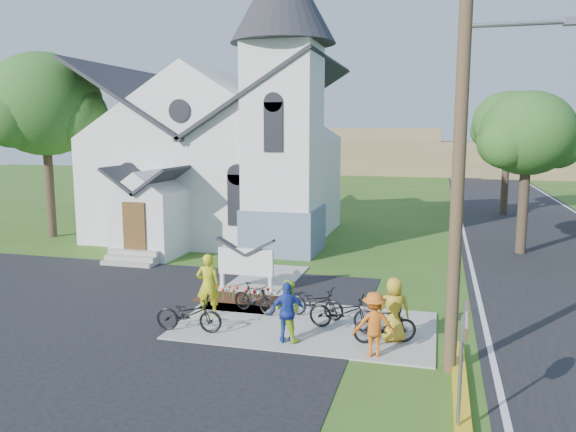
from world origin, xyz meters
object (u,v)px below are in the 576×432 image
(utility_pole, at_px, (464,129))
(cyclist_1, at_px, (288,310))
(bike_4, at_px, (343,312))
(cyclist_4, at_px, (394,310))
(bike_0, at_px, (189,314))
(church_sign, at_px, (246,262))
(bike_2, at_px, (315,302))
(bike_1, at_px, (255,298))
(cyclist_2, at_px, (288,312))
(bike_3, at_px, (385,325))
(cyclist_0, at_px, (208,285))
(cyclist_3, at_px, (374,324))
(stop_sign, at_px, (464,339))

(utility_pole, relative_size, cyclist_1, 6.30)
(bike_4, bearing_deg, cyclist_4, -102.12)
(bike_0, bearing_deg, bike_4, -77.23)
(bike_0, bearing_deg, cyclist_4, -86.40)
(bike_4, bearing_deg, church_sign, 59.83)
(church_sign, distance_m, bike_2, 3.53)
(utility_pole, distance_m, bike_2, 6.71)
(bike_1, distance_m, bike_2, 1.81)
(utility_pole, bearing_deg, cyclist_1, 169.16)
(church_sign, distance_m, utility_pole, 9.18)
(cyclist_1, distance_m, cyclist_4, 2.70)
(cyclist_2, distance_m, bike_3, 2.48)
(bike_4, bearing_deg, bike_1, 82.12)
(bike_3, bearing_deg, cyclist_0, 60.94)
(bike_2, xyz_separation_m, cyclist_3, (1.93, -2.30, 0.32))
(church_sign, distance_m, cyclist_2, 4.80)
(stop_sign, bearing_deg, cyclist_3, 121.83)
(cyclist_0, relative_size, bike_2, 1.06)
(bike_2, distance_m, bike_3, 2.57)
(cyclist_1, bearing_deg, bike_2, -81.20)
(cyclist_3, bearing_deg, cyclist_1, -29.54)
(cyclist_4, bearing_deg, bike_3, 32.20)
(cyclist_4, height_order, bike_4, cyclist_4)
(cyclist_3, bearing_deg, cyclist_0, -37.09)
(stop_sign, xyz_separation_m, bike_1, (-5.62, 5.29, -1.28))
(stop_sign, relative_size, bike_1, 1.66)
(cyclist_0, distance_m, cyclist_3, 5.22)
(bike_0, bearing_deg, utility_pole, -99.77)
(bike_0, distance_m, cyclist_1, 2.72)
(cyclist_2, bearing_deg, bike_0, -22.97)
(utility_pole, bearing_deg, cyclist_2, 171.01)
(stop_sign, bearing_deg, cyclist_1, 139.92)
(bike_3, distance_m, bike_4, 1.37)
(bike_1, bearing_deg, cyclist_4, -87.80)
(church_sign, relative_size, stop_sign, 0.89)
(bike_1, bearing_deg, cyclist_3, -102.68)
(stop_sign, height_order, cyclist_4, stop_sign)
(church_sign, relative_size, cyclist_2, 1.40)
(church_sign, xyz_separation_m, bike_4, (3.75, -2.83, -0.48))
(bike_2, bearing_deg, bike_1, 102.17)
(bike_0, distance_m, bike_3, 5.17)
(cyclist_3, bearing_deg, stop_sign, 103.31)
(bike_1, xyz_separation_m, bike_2, (1.81, 0.05, 0.01))
(stop_sign, relative_size, cyclist_0, 1.35)
(bike_3, bearing_deg, bike_4, 40.30)
(stop_sign, bearing_deg, bike_2, 125.52)
(cyclist_0, height_order, cyclist_1, cyclist_0)
(stop_sign, xyz_separation_m, cyclist_0, (-6.83, 4.70, -0.81))
(cyclist_3, bearing_deg, bike_4, -75.37)
(bike_2, distance_m, cyclist_3, 3.02)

